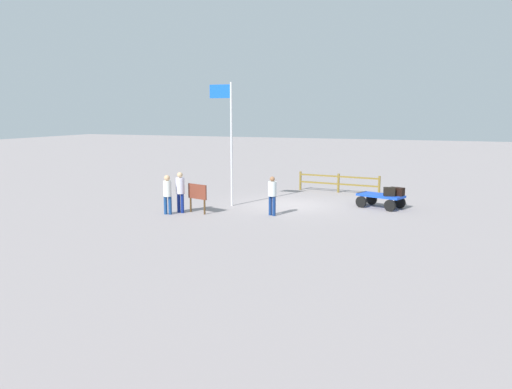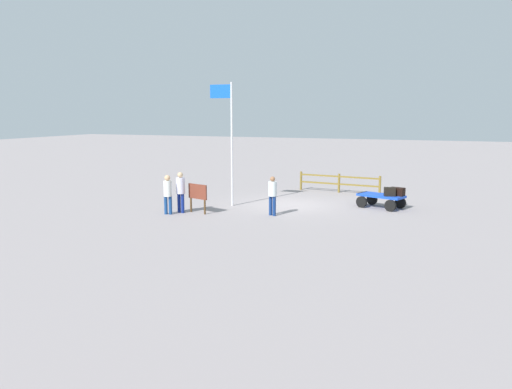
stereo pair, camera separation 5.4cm
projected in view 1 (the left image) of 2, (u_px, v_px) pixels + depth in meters
The scene contains 11 objects.
ground_plane at pixel (291, 205), 23.78m from camera, with size 120.00×120.00×0.00m, color gray.
luggage_cart at pixel (380, 198), 22.99m from camera, with size 2.21×1.67×0.61m.
suitcase_tan at pixel (389, 192), 22.54m from camera, with size 0.54×0.45×0.37m.
suitcase_dark at pixel (397, 192), 22.64m from camera, with size 0.71×0.54×0.35m.
suitcase_olive at pixel (393, 191), 23.25m from camera, with size 0.51×0.31×0.26m.
worker_lead at pixel (272, 193), 21.20m from camera, with size 0.46×0.46×1.64m.
worker_trailing at pixel (167, 192), 21.45m from camera, with size 0.40×0.40×1.67m.
worker_supervisor at pixel (180, 189), 21.78m from camera, with size 0.44×0.44×1.75m.
flagpole at pixel (229, 132), 23.12m from camera, with size 1.09×0.10×5.58m.
signboard at pixel (197, 194), 21.71m from camera, with size 1.01×0.38×1.24m.
wooden_fence at pixel (338, 181), 27.38m from camera, with size 4.47×0.58×1.01m.
Camera 1 is at (-6.95, 22.41, 4.26)m, focal length 35.98 mm.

